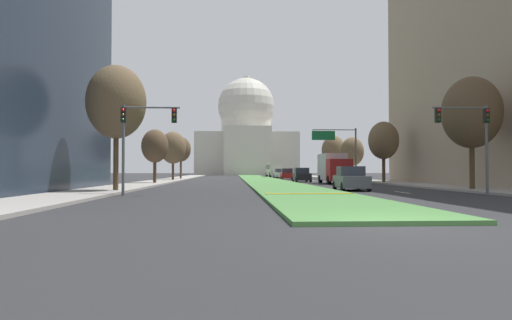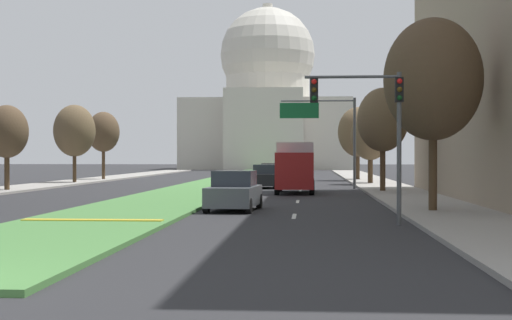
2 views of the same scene
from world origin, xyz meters
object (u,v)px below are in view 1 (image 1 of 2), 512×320
(capitol_building, at_px, (246,134))
(sedan_midblock, at_px, (302,175))
(traffic_light_near_left, at_px, (138,129))
(city_bus, at_px, (274,168))
(street_tree_right_mid, at_px, (384,141))
(sedan_lead_stopped, at_px, (351,179))
(box_truck_delivery, at_px, (334,168))
(sedan_far_horizon, at_px, (280,174))
(street_tree_left_far, at_px, (173,148))
(street_tree_left_distant, at_px, (181,149))
(overhead_guide_sign, at_px, (339,143))
(street_tree_right_far, at_px, (352,152))
(street_tree_left_near, at_px, (116,102))
(sedan_distant, at_px, (287,174))
(street_tree_right_distant, at_px, (333,150))
(traffic_light_near_right, at_px, (472,129))
(street_tree_left_mid, at_px, (155,146))
(street_tree_right_near, at_px, (471,113))

(capitol_building, xyz_separation_m, sedan_midblock, (4.22, -77.53, -11.22))
(traffic_light_near_left, height_order, city_bus, traffic_light_near_left)
(capitol_building, distance_m, street_tree_right_mid, 85.31)
(sedan_lead_stopped, distance_m, box_truck_delivery, 15.46)
(traffic_light_near_left, xyz_separation_m, sedan_far_horizon, (14.16, 54.31, -3.01))
(sedan_midblock, relative_size, city_bus, 0.40)
(capitol_building, relative_size, box_truck_delivery, 4.62)
(capitol_building, bearing_deg, street_tree_left_far, -99.74)
(street_tree_left_distant, xyz_separation_m, sedan_lead_stopped, (16.29, -37.31, -3.81))
(capitol_building, relative_size, street_tree_left_far, 4.46)
(sedan_midblock, bearing_deg, overhead_guide_sign, -12.29)
(street_tree_right_far, bearing_deg, traffic_light_near_left, -122.41)
(sedan_lead_stopped, distance_m, city_bus, 57.32)
(street_tree_left_near, bearing_deg, street_tree_left_far, 90.76)
(street_tree_left_near, xyz_separation_m, city_bus, (15.96, 59.15, -4.10))
(sedan_distant, relative_size, city_bus, 0.39)
(street_tree_right_far, distance_m, street_tree_right_distant, 9.64)
(street_tree_right_distant, bearing_deg, sedan_midblock, -115.16)
(capitol_building, relative_size, sedan_lead_stopped, 6.99)
(traffic_light_near_right, relative_size, street_tree_left_mid, 0.92)
(street_tree_left_far, bearing_deg, sedan_midblock, -21.85)
(street_tree_right_near, xyz_separation_m, sedan_distant, (-8.42, 35.89, -4.66))
(capitol_building, xyz_separation_m, street_tree_left_near, (-11.77, -101.66, -6.16))
(capitol_building, bearing_deg, street_tree_right_mid, -81.83)
(street_tree_right_far, xyz_separation_m, sedan_far_horizon, (-7.87, 19.61, -3.19))
(traffic_light_near_right, height_order, street_tree_right_near, street_tree_right_near)
(sedan_lead_stopped, bearing_deg, street_tree_left_mid, 137.29)
(traffic_light_near_right, relative_size, street_tree_right_distant, 0.74)
(traffic_light_near_left, bearing_deg, street_tree_left_distant, 93.35)
(sedan_distant, relative_size, sedan_far_horizon, 0.98)
(sedan_distant, bearing_deg, traffic_light_near_right, -82.22)
(street_tree_right_distant, bearing_deg, street_tree_left_mid, -135.54)
(traffic_light_near_left, relative_size, street_tree_left_mid, 0.92)
(traffic_light_near_left, distance_m, sedan_lead_stopped, 15.10)
(traffic_light_near_left, distance_m, street_tree_right_far, 41.10)
(street_tree_left_distant, height_order, street_tree_right_distant, street_tree_right_distant)
(street_tree_left_near, xyz_separation_m, sedan_midblock, (15.99, 24.14, -5.06))
(sedan_distant, bearing_deg, sedan_midblock, -89.01)
(street_tree_left_near, bearing_deg, street_tree_right_mid, 36.32)
(street_tree_left_mid, xyz_separation_m, sedan_distant, (16.22, 19.62, -3.12))
(city_bus, bearing_deg, sedan_midblock, -89.94)
(street_tree_left_far, relative_size, sedan_distant, 1.56)
(street_tree_right_distant, distance_m, sedan_far_horizon, 13.06)
(street_tree_left_mid, height_order, street_tree_right_distant, street_tree_right_distant)
(sedan_lead_stopped, relative_size, city_bus, 0.38)
(sedan_lead_stopped, distance_m, sedan_far_horizon, 48.95)
(street_tree_right_mid, relative_size, street_tree_right_far, 1.11)
(overhead_guide_sign, xyz_separation_m, street_tree_left_mid, (-20.86, -6.19, -0.73))
(street_tree_left_distant, distance_m, sedan_midblock, 22.50)
(street_tree_right_near, relative_size, street_tree_right_far, 1.33)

